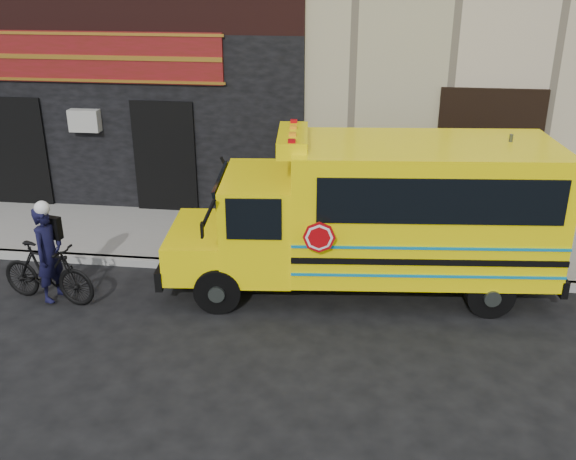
{
  "coord_description": "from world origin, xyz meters",
  "views": [
    {
      "loc": [
        1.46,
        -8.43,
        5.51
      ],
      "look_at": [
        0.12,
        1.85,
        1.23
      ],
      "focal_mm": 40.0,
      "sensor_mm": 36.0,
      "label": 1
    }
  ],
  "objects_px": {
    "school_bus": "(382,211)",
    "sign_pole": "(502,206)",
    "bicycle": "(47,273)",
    "cyclist": "(49,256)"
  },
  "relations": [
    {
      "from": "school_bus",
      "to": "cyclist",
      "type": "relative_size",
      "value": 4.13
    },
    {
      "from": "school_bus",
      "to": "bicycle",
      "type": "xyz_separation_m",
      "value": [
        -5.75,
        -1.25,
        -0.96
      ]
    },
    {
      "from": "school_bus",
      "to": "cyclist",
      "type": "distance_m",
      "value": 5.85
    },
    {
      "from": "school_bus",
      "to": "cyclist",
      "type": "xyz_separation_m",
      "value": [
        -5.68,
        -1.23,
        -0.65
      ]
    },
    {
      "from": "sign_pole",
      "to": "bicycle",
      "type": "distance_m",
      "value": 8.07
    },
    {
      "from": "school_bus",
      "to": "sign_pole",
      "type": "height_order",
      "value": "school_bus"
    },
    {
      "from": "sign_pole",
      "to": "cyclist",
      "type": "relative_size",
      "value": 1.68
    },
    {
      "from": "sign_pole",
      "to": "bicycle",
      "type": "bearing_deg",
      "value": -168.6
    },
    {
      "from": "bicycle",
      "to": "cyclist",
      "type": "distance_m",
      "value": 0.31
    },
    {
      "from": "school_bus",
      "to": "bicycle",
      "type": "bearing_deg",
      "value": -167.77
    }
  ]
}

